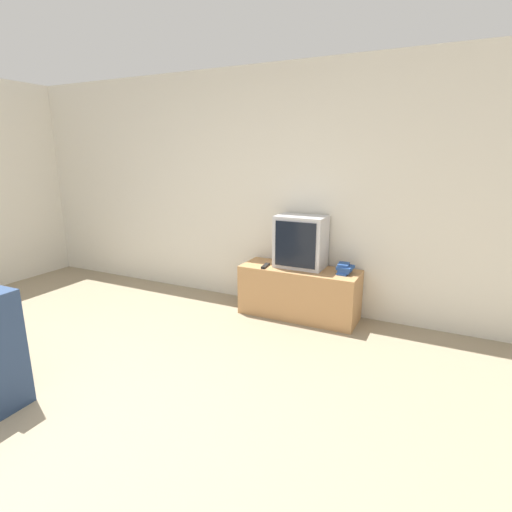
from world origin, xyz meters
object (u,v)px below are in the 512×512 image
tv_stand (299,292)px  book_stack (345,269)px  television (301,242)px  remote_on_stand (265,266)px

tv_stand → book_stack: bearing=2.8°
television → book_stack: bearing=-4.1°
book_stack → remote_on_stand: 0.82m
television → remote_on_stand: (-0.32, -0.17, -0.26)m
television → remote_on_stand: size_ratio=3.00×
television → book_stack: (0.48, -0.03, -0.22)m
tv_stand → television: (-0.02, 0.06, 0.54)m
tv_stand → television: bearing=106.6°
remote_on_stand → television: bearing=28.1°
tv_stand → book_stack: (0.47, 0.02, 0.31)m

